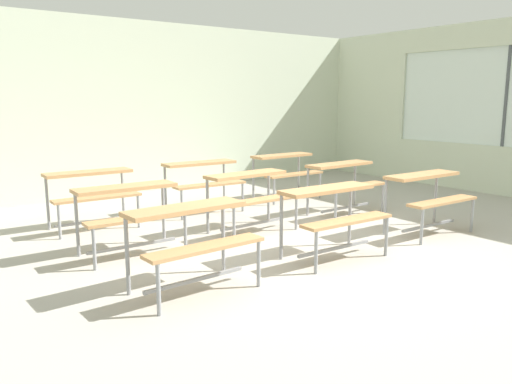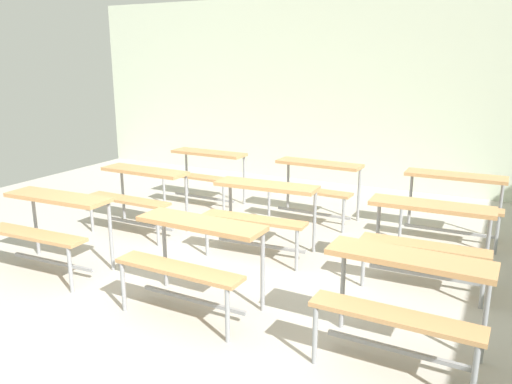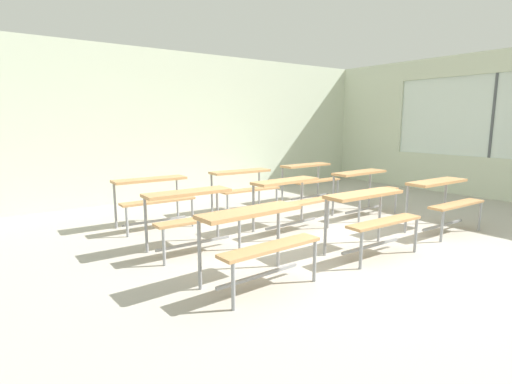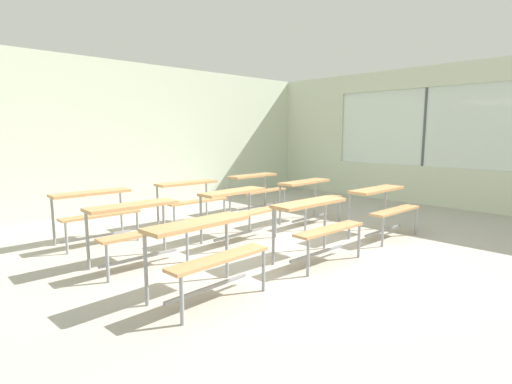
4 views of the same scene
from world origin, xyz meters
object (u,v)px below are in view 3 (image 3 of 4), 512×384
object	(u,v)px
desk_bench_r0c0	(257,229)
desk_bench_r2c1	(244,181)
desk_bench_r0c1	(371,208)
desk_bench_r1c2	(364,182)
desk_bench_r2c2	(310,174)
desk_bench_r1c0	(192,206)
desk_bench_r0c2	(443,194)
desk_bench_r2c0	(153,191)
desk_bench_r1c1	(290,193)

from	to	relation	value
desk_bench_r0c0	desk_bench_r2c1	xyz separation A→B (m)	(1.69, 2.68, 0.00)
desk_bench_r0c1	desk_bench_r1c2	size ratio (longest dim) A/B	1.00
desk_bench_r0c0	desk_bench_r2c2	bearing A→B (deg)	37.12
desk_bench_r0c0	desk_bench_r2c2	size ratio (longest dim) A/B	1.02
desk_bench_r2c2	desk_bench_r1c0	bearing A→B (deg)	-157.72
desk_bench_r2c1	desk_bench_r0c0	bearing A→B (deg)	-119.73
desk_bench_r0c2	desk_bench_r1c2	world-z (taller)	same
desk_bench_r0c0	desk_bench_r2c0	bearing A→B (deg)	87.13
desk_bench_r1c0	desk_bench_r0c1	bearing A→B (deg)	-37.86
desk_bench_r1c1	desk_bench_r2c2	distance (m)	2.22
desk_bench_r2c2	desk_bench_r0c1	bearing A→B (deg)	-121.32
desk_bench_r1c1	desk_bench_r1c2	size ratio (longest dim) A/B	1.01
desk_bench_r1c0	desk_bench_r2c2	distance (m)	3.63
desk_bench_r0c0	desk_bench_r0c2	xyz separation A→B (m)	(3.33, -0.04, 0.00)
desk_bench_r2c1	desk_bench_r1c0	bearing A→B (deg)	-139.12
desk_bench_r0c1	desk_bench_r0c2	size ratio (longest dim) A/B	1.00
desk_bench_r0c2	desk_bench_r1c2	distance (m)	1.38
desk_bench_r1c2	desk_bench_r0c0	bearing A→B (deg)	-159.33
desk_bench_r0c1	desk_bench_r1c0	bearing A→B (deg)	142.37
desk_bench_r1c2	desk_bench_r2c1	world-z (taller)	same
desk_bench_r0c0	desk_bench_r1c1	bearing A→B (deg)	37.63
desk_bench_r0c2	desk_bench_r1c0	bearing A→B (deg)	159.19
desk_bench_r1c1	desk_bench_r2c1	world-z (taller)	same
desk_bench_r1c0	desk_bench_r2c2	size ratio (longest dim) A/B	1.01
desk_bench_r2c1	desk_bench_r2c2	world-z (taller)	same
desk_bench_r0c1	desk_bench_r0c0	bearing A→B (deg)	179.90
desk_bench_r0c1	desk_bench_r2c1	size ratio (longest dim) A/B	0.99
desk_bench_r0c1	desk_bench_r0c2	bearing A→B (deg)	1.76
desk_bench_r1c1	desk_bench_r2c2	xyz separation A→B (m)	(1.72, 1.39, 0.00)
desk_bench_r1c0	desk_bench_r1c2	bearing A→B (deg)	1.43
desk_bench_r2c0	desk_bench_r2c2	size ratio (longest dim) A/B	1.01
desk_bench_r0c2	desk_bench_r2c1	size ratio (longest dim) A/B	0.99
desk_bench_r0c1	desk_bench_r1c2	world-z (taller)	same
desk_bench_r0c0	desk_bench_r1c0	distance (m)	1.33
desk_bench_r2c0	desk_bench_r2c1	bearing A→B (deg)	1.31
desk_bench_r2c1	desk_bench_r2c2	bearing A→B (deg)	4.34
desk_bench_r1c2	desk_bench_r2c0	xyz separation A→B (m)	(-3.25, 1.35, 0.00)
desk_bench_r0c0	desk_bench_r2c2	world-z (taller)	same
desk_bench_r1c1	desk_bench_r1c2	xyz separation A→B (m)	(1.68, -0.00, 0.00)
desk_bench_r2c0	desk_bench_r2c2	distance (m)	3.30
desk_bench_r0c2	desk_bench_r1c1	distance (m)	2.21
desk_bench_r1c1	desk_bench_r2c1	size ratio (longest dim) A/B	1.00
desk_bench_r0c0	desk_bench_r1c1	xyz separation A→B (m)	(1.60, 1.34, 0.00)
desk_bench_r0c1	desk_bench_r2c2	size ratio (longest dim) A/B	1.01
desk_bench_r1c0	desk_bench_r2c1	world-z (taller)	same
desk_bench_r0c0	desk_bench_r1c2	size ratio (longest dim) A/B	1.01
desk_bench_r0c1	desk_bench_r2c2	distance (m)	3.23
desk_bench_r0c2	desk_bench_r2c1	world-z (taller)	same
desk_bench_r2c0	desk_bench_r2c2	bearing A→B (deg)	2.34
desk_bench_r0c0	desk_bench_r2c0	xyz separation A→B (m)	(0.03, 2.68, 0.00)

